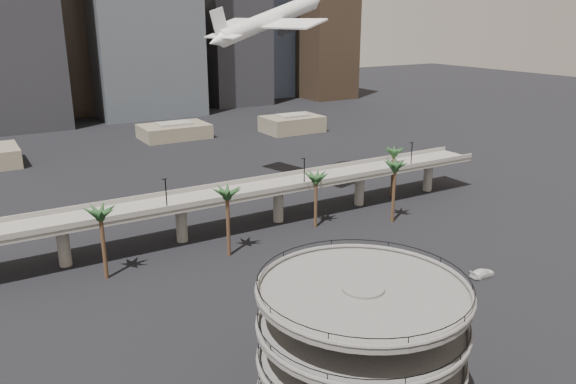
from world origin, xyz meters
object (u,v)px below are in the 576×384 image
overpass (232,197)px  car_c (482,273)px  car_a (290,341)px  parking_ramp (361,342)px  car_b (425,278)px  airborne_jet (269,20)px

overpass → car_c: size_ratio=27.27×
overpass → car_a: bearing=-105.5°
parking_ramp → car_b: bearing=34.5°
overpass → car_b: 42.43m
parking_ramp → airborne_jet: bearing=67.4°
airborne_jet → car_a: airborne_jet is taller
car_b → overpass: bearing=17.7°
parking_ramp → car_a: 18.56m
car_c → airborne_jet: bearing=9.3°
airborne_jet → car_a: 78.83m
overpass → parking_ramp: bearing=-102.4°
car_b → car_c: bearing=-115.7°
parking_ramp → airborne_jet: airborne_jet is taller
car_c → car_b: bearing=72.1°
car_a → car_c: 39.24m
parking_ramp → overpass: (13.00, 59.00, -2.50)m
car_c → parking_ramp: bearing=114.4°
overpass → car_b: overpass is taller
overpass → car_c: bearing=-56.6°
parking_ramp → car_b: (30.40, 20.86, -9.08)m
airborne_jet → car_c: bearing=-95.1°
car_a → car_b: (29.28, 4.67, -0.06)m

